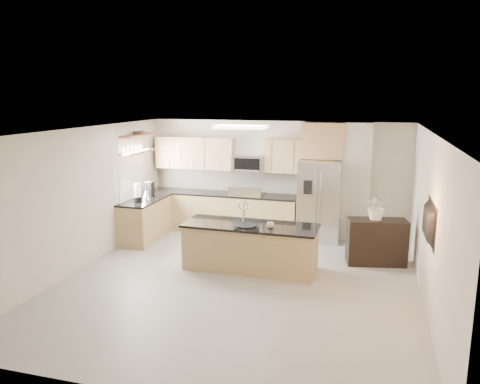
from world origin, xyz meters
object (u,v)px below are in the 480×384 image
(range, at_px, (247,213))
(television, at_px, (425,222))
(coffee_maker, at_px, (149,190))
(bowl, at_px, (139,132))
(cup, at_px, (271,225))
(flower_vase, at_px, (378,200))
(kettle, at_px, (146,194))
(refrigerator, at_px, (320,201))
(microwave, at_px, (249,163))
(blender, at_px, (138,194))
(credenza, at_px, (376,242))
(island, at_px, (250,247))
(platter, at_px, (245,225))

(range, bearing_deg, television, -41.64)
(coffee_maker, relative_size, bowl, 0.93)
(range, distance_m, cup, 2.57)
(cup, xyz_separation_m, coffee_maker, (-3.13, 1.52, 0.17))
(range, relative_size, flower_vase, 1.50)
(kettle, bearing_deg, refrigerator, 15.70)
(microwave, relative_size, cup, 6.05)
(blender, height_order, television, television)
(credenza, relative_size, cup, 8.67)
(microwave, bearing_deg, island, -74.67)
(microwave, bearing_deg, bowl, -156.26)
(island, bearing_deg, microwave, 106.41)
(coffee_maker, bearing_deg, television, -22.53)
(coffee_maker, bearing_deg, blender, -88.03)
(refrigerator, height_order, coffee_maker, refrigerator)
(cup, height_order, blender, blender)
(range, bearing_deg, flower_vase, -24.70)
(microwave, distance_m, cup, 2.75)
(range, height_order, cup, range)
(range, height_order, coffee_maker, coffee_maker)
(television, bearing_deg, island, 72.52)
(island, height_order, television, television)
(range, xyz_separation_m, refrigerator, (1.66, -0.05, 0.42))
(refrigerator, bearing_deg, cup, -105.33)
(platter, bearing_deg, bowl, 152.64)
(blender, height_order, kettle, blender)
(island, distance_m, bowl, 3.74)
(credenza, xyz_separation_m, kettle, (-4.91, 0.23, 0.59))
(refrigerator, distance_m, kettle, 3.83)
(microwave, height_order, television, microwave)
(coffee_maker, height_order, bowl, bowl)
(coffee_maker, height_order, television, television)
(kettle, bearing_deg, range, 28.11)
(credenza, distance_m, flower_vase, 0.82)
(blender, bearing_deg, coffee_maker, 91.97)
(kettle, bearing_deg, platter, -25.60)
(platter, xyz_separation_m, bowl, (-2.83, 1.46, 1.52))
(kettle, bearing_deg, flower_vase, -2.74)
(refrigerator, relative_size, blender, 4.44)
(refrigerator, xyz_separation_m, coffee_maker, (-3.75, -0.75, 0.19))
(refrigerator, distance_m, blender, 3.97)
(cup, bearing_deg, flower_vase, 28.73)
(bowl, bearing_deg, platter, -27.36)
(cup, relative_size, coffee_maker, 0.38)
(microwave, height_order, flower_vase, microwave)
(blender, bearing_deg, bowl, 108.86)
(island, distance_m, blender, 2.92)
(microwave, xyz_separation_m, bowl, (-2.25, -0.99, 0.75))
(range, bearing_deg, bowl, -158.96)
(range, relative_size, bowl, 3.23)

